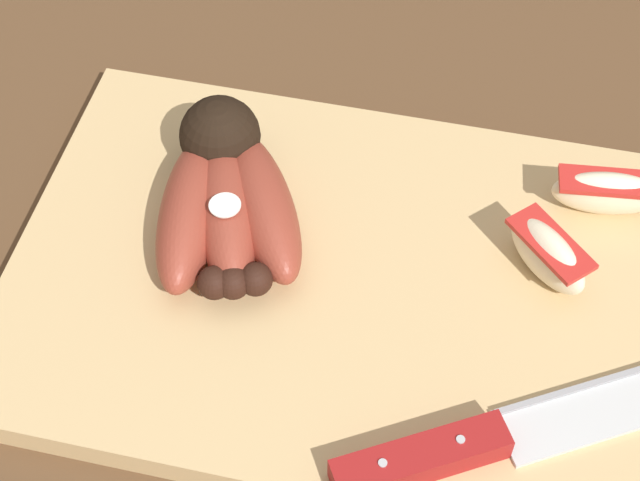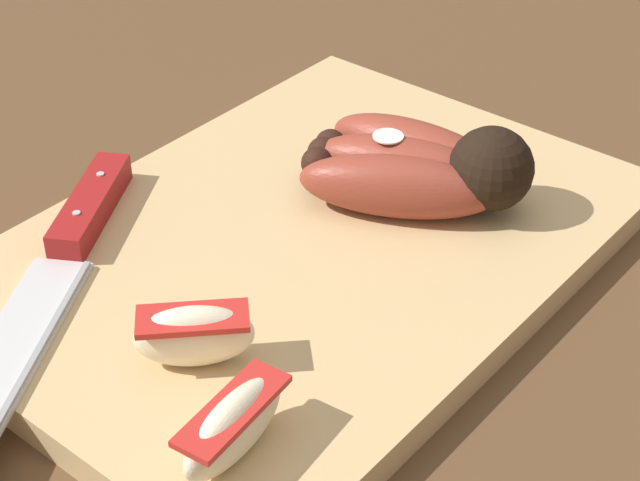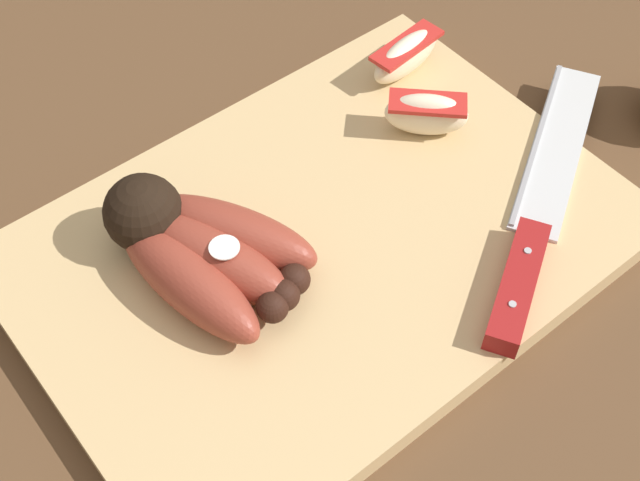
{
  "view_description": "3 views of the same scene",
  "coord_description": "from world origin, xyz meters",
  "px_view_note": "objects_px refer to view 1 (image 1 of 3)",
  "views": [
    {
      "loc": [
        -0.09,
        0.38,
        0.55
      ],
      "look_at": [
        -0.01,
        0.01,
        0.06
      ],
      "focal_mm": 57.9,
      "sensor_mm": 36.0,
      "label": 1
    },
    {
      "loc": [
        -0.42,
        -0.34,
        0.4
      ],
      "look_at": [
        -0.04,
        -0.02,
        0.04
      ],
      "focal_mm": 59.15,
      "sensor_mm": 36.0,
      "label": 2
    },
    {
      "loc": [
        0.21,
        0.29,
        0.49
      ],
      "look_at": [
        0.0,
        0.03,
        0.06
      ],
      "focal_mm": 47.71,
      "sensor_mm": 36.0,
      "label": 3
    }
  ],
  "objects_px": {
    "banana_bunch": "(226,196)",
    "chefs_knife": "(501,436)",
    "apple_wedge_near": "(548,254)",
    "apple_wedge_middle": "(608,192)"
  },
  "relations": [
    {
      "from": "banana_bunch",
      "to": "chefs_knife",
      "type": "bearing_deg",
      "value": 147.76
    },
    {
      "from": "chefs_knife",
      "to": "apple_wedge_middle",
      "type": "height_order",
      "value": "apple_wedge_middle"
    },
    {
      "from": "chefs_knife",
      "to": "apple_wedge_middle",
      "type": "xyz_separation_m",
      "value": [
        -0.05,
        -0.18,
        0.01
      ]
    },
    {
      "from": "banana_bunch",
      "to": "chefs_knife",
      "type": "height_order",
      "value": "banana_bunch"
    },
    {
      "from": "apple_wedge_near",
      "to": "apple_wedge_middle",
      "type": "bearing_deg",
      "value": -119.29
    },
    {
      "from": "chefs_knife",
      "to": "apple_wedge_middle",
      "type": "relative_size",
      "value": 3.48
    },
    {
      "from": "chefs_knife",
      "to": "apple_wedge_middle",
      "type": "bearing_deg",
      "value": -104.33
    },
    {
      "from": "chefs_knife",
      "to": "apple_wedge_near",
      "type": "height_order",
      "value": "apple_wedge_near"
    },
    {
      "from": "banana_bunch",
      "to": "apple_wedge_near",
      "type": "relative_size",
      "value": 2.44
    },
    {
      "from": "banana_bunch",
      "to": "apple_wedge_middle",
      "type": "bearing_deg",
      "value": -165.8
    }
  ]
}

